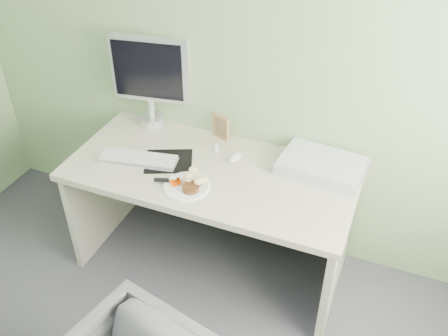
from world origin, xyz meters
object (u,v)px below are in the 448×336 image
at_px(monitor, 150,77).
at_px(plate, 187,187).
at_px(desk, 211,195).
at_px(scanner, 322,166).

bearing_deg(monitor, plate, -56.46).
relative_size(plate, monitor, 0.43).
relative_size(desk, plate, 6.45).
bearing_deg(monitor, desk, -40.27).
distance_m(desk, monitor, 0.79).
bearing_deg(scanner, monitor, -179.29).
xyz_separation_m(desk, scanner, (0.57, 0.22, 0.22)).
height_order(plate, scanner, scanner).
bearing_deg(plate, scanner, 33.05).
bearing_deg(plate, desk, 74.05).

